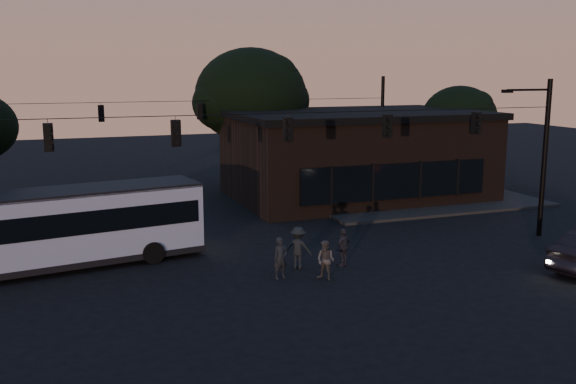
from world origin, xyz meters
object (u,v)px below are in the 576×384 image
object	(u,v)px
pedestrian_a	(281,258)
pedestrian_c	(344,247)
pedestrian_b	(326,260)
building	(356,154)
pedestrian_d	(298,248)
bus	(61,225)

from	to	relation	value
pedestrian_a	pedestrian_c	distance (m)	3.03
pedestrian_b	pedestrian_c	bearing A→B (deg)	97.12
building	pedestrian_a	world-z (taller)	building
pedestrian_d	building	bearing A→B (deg)	-90.04
pedestrian_a	pedestrian_c	size ratio (longest dim) A/B	1.04
bus	pedestrian_b	distance (m)	10.72
bus	pedestrian_d	size ratio (longest dim) A/B	6.77
bus	pedestrian_b	size ratio (longest dim) A/B	7.57
pedestrian_c	pedestrian_d	world-z (taller)	pedestrian_d
bus	pedestrian_d	bearing A→B (deg)	-29.88
building	pedestrian_c	distance (m)	15.00
pedestrian_c	building	bearing A→B (deg)	-149.36
bus	pedestrian_c	distance (m)	11.44
building	pedestrian_d	bearing A→B (deg)	-124.71
building	pedestrian_a	bearing A→B (deg)	-125.90
pedestrian_c	pedestrian_d	size ratio (longest dim) A/B	0.91
pedestrian_c	pedestrian_a	bearing A→B (deg)	-18.86
building	pedestrian_c	xyz separation A→B (m)	(-7.01, -13.12, -1.93)
pedestrian_c	bus	bearing A→B (deg)	-50.24
pedestrian_a	pedestrian_d	distance (m)	1.47
building	bus	distance (m)	20.14
bus	pedestrian_a	bearing A→B (deg)	-38.23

